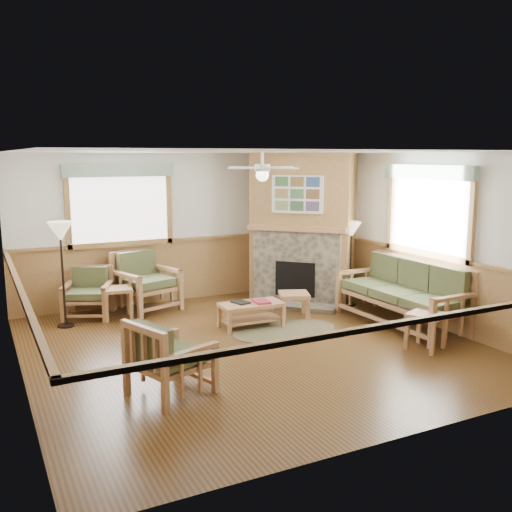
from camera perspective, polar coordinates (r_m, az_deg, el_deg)
name	(u,v)px	position (r m, az deg, el deg)	size (l,w,h in m)	color
floor	(253,347)	(8.13, -0.32, -9.04)	(6.00, 6.00, 0.01)	#4D3115
ceiling	(253,152)	(7.68, -0.34, 10.40)	(6.00, 6.00, 0.01)	white
wall_back	(180,227)	(10.54, -7.57, 2.85)	(6.00, 0.02, 2.70)	white
wall_front	(399,301)	(5.33, 14.15, -4.42)	(6.00, 0.02, 2.70)	white
wall_left	(16,272)	(7.02, -22.86, -1.44)	(0.02, 6.00, 2.70)	white
wall_right	(421,238)	(9.49, 16.15, 1.75)	(0.02, 6.00, 2.70)	white
wainscot	(253,308)	(7.96, -0.32, -5.27)	(6.00, 6.00, 1.10)	olive
fireplace	(303,227)	(10.55, 4.74, 2.91)	(2.20, 2.20, 2.70)	olive
window_back	(118,163)	(10.11, -13.63, 9.07)	(1.90, 0.16, 1.50)	white
window_right	(432,163)	(9.23, 17.17, 8.84)	(0.16, 1.90, 1.50)	white
ceiling_fan	(262,155)	(8.08, 0.64, 10.09)	(1.24, 1.24, 0.36)	white
sofa	(401,293)	(9.26, 14.33, -3.65)	(0.91, 2.22, 1.02)	#A1724B
armchair_back_left	(88,293)	(9.83, -16.48, -3.57)	(0.73, 0.73, 0.82)	#A1724B
armchair_back_right	(146,281)	(10.02, -10.90, -2.49)	(0.91, 0.91, 1.02)	#A1724B
armchair_left	(171,357)	(6.54, -8.54, -9.91)	(0.77, 0.77, 0.86)	#A1724B
coffee_table	(251,315)	(8.94, -0.48, -5.92)	(0.97, 0.49, 0.39)	#A1724B
end_table_chairs	(118,303)	(9.66, -13.68, -4.60)	(0.46, 0.44, 0.52)	#A1724B
end_table_sofa	(426,331)	(8.28, 16.61, -7.20)	(0.46, 0.44, 0.52)	#A1724B
footstool	(294,305)	(9.49, 3.81, -4.91)	(0.48, 0.48, 0.41)	#A1724B
braided_rug	(284,331)	(8.81, 2.84, -7.46)	(1.67, 1.67, 0.01)	brown
floor_lamp_left	(63,275)	(9.31, -18.76, -1.77)	(0.38, 0.38, 1.67)	black
floor_lamp_right	(351,264)	(10.25, 9.44, -0.76)	(0.35, 0.35, 1.51)	black
book_red	(261,301)	(8.90, 0.53, -4.49)	(0.22, 0.30, 0.03)	maroon
book_dark	(241,301)	(8.88, -1.55, -4.56)	(0.20, 0.27, 0.03)	black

